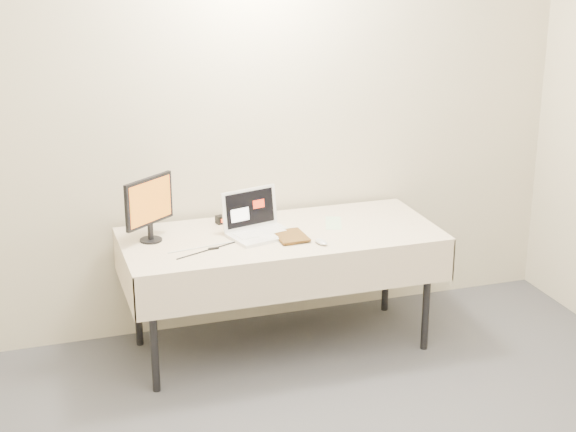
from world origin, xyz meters
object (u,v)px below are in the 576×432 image
object	(u,v)px
book	(277,222)
table	(281,243)
laptop	(257,224)
monitor	(149,204)

from	to	relation	value
book	table	bearing A→B (deg)	59.91
laptop	book	world-z (taller)	laptop
laptop	book	distance (m)	0.17
laptop	book	xyz separation A→B (m)	(0.08, -0.14, 0.05)
laptop	table	bearing A→B (deg)	-28.53
table	monitor	bearing A→B (deg)	171.88
monitor	book	world-z (taller)	monitor
laptop	monitor	distance (m)	0.63
monitor	book	distance (m)	0.73
laptop	monitor	xyz separation A→B (m)	(-0.61, 0.07, 0.16)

